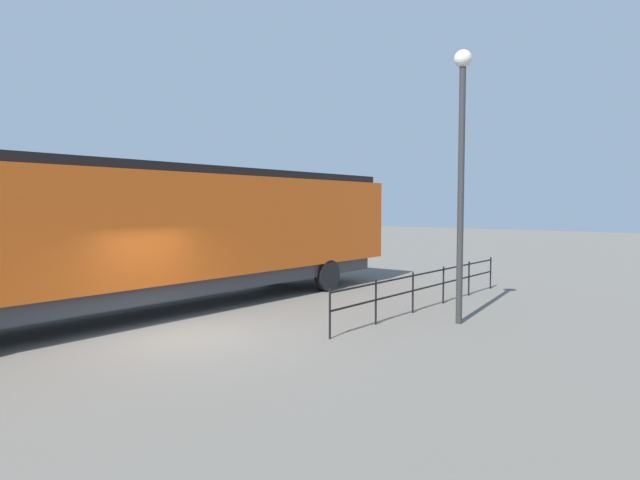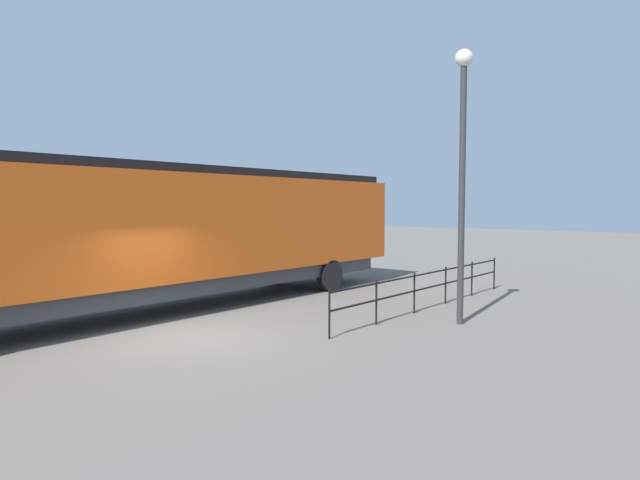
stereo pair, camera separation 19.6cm
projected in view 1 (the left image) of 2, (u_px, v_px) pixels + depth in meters
ground_plane at (188, 338)px, 12.56m from camera, size 120.00×120.00×0.00m
locomotive at (178, 229)px, 15.97m from camera, size 3.04×18.34×4.12m
lamp_post at (462, 149)px, 13.82m from camera, size 0.44×0.44×6.87m
platform_fence at (429, 283)px, 16.17m from camera, size 0.05×9.63×1.14m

